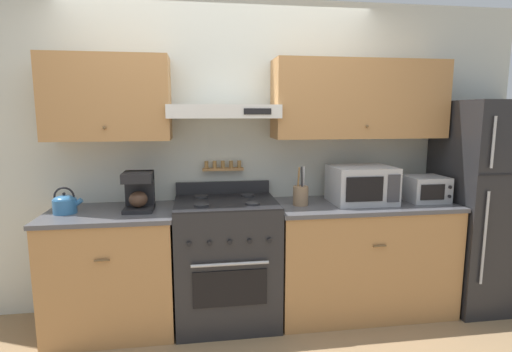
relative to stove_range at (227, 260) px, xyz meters
The scene contains 11 objects.
ground_plane 0.59m from the stove_range, 90.00° to the right, with size 16.00×16.00×0.00m, color #937551.
wall_back 0.99m from the stove_range, 70.61° to the left, with size 5.20×0.46×2.55m.
counter_left 0.86m from the stove_range, behind, with size 0.93×0.67×0.92m.
counter_right 1.12m from the stove_range, ahead, with size 1.45×0.67×0.92m.
stove_range is the anchor object (origin of this frame).
refrigerator 2.25m from the stove_range, ahead, with size 0.74×0.70×1.74m.
tea_kettle 1.27m from the stove_range, behind, with size 0.21×0.17×0.19m.
coffee_maker 0.87m from the stove_range, behind, with size 0.21×0.25×0.29m.
microwave 1.24m from the stove_range, ahead, with size 0.49×0.40×0.30m.
utensil_crock 0.78m from the stove_range, ahead, with size 0.12×0.12×0.31m.
toaster_oven 1.73m from the stove_range, ahead, with size 0.31×0.31×0.21m.
Camera 1 is at (-0.22, -2.67, 1.63)m, focal length 28.00 mm.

